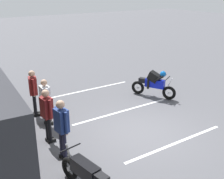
% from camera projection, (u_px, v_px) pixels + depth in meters
% --- Properties ---
extents(ground_plane, '(80.00, 80.00, 0.00)m').
position_uv_depth(ground_plane, '(141.00, 133.00, 9.30)').
color(ground_plane, '#4C4C51').
extents(spectator_far_left, '(0.58, 0.34, 1.78)m').
position_uv_depth(spectator_far_left, '(62.00, 125.00, 7.57)').
color(spectator_far_left, black).
rests_on(spectator_far_left, ground_plane).
extents(spectator_left, '(0.58, 0.34, 1.74)m').
position_uv_depth(spectator_left, '(47.00, 112.00, 8.44)').
color(spectator_left, black).
rests_on(spectator_left, ground_plane).
extents(spectator_centre, '(0.57, 0.32, 1.67)m').
position_uv_depth(spectator_centre, '(45.00, 98.00, 9.56)').
color(spectator_centre, black).
rests_on(spectator_centre, ground_plane).
extents(spectator_right, '(0.57, 0.38, 1.76)m').
position_uv_depth(spectator_right, '(33.00, 89.00, 10.22)').
color(spectator_right, black).
rests_on(spectator_right, ground_plane).
extents(parked_motorcycle_silver, '(2.05, 0.61, 0.99)m').
position_uv_depth(parked_motorcycle_silver, '(88.00, 176.00, 6.43)').
color(parked_motorcycle_silver, black).
rests_on(parked_motorcycle_silver, ground_plane).
extents(stunt_motorcycle, '(1.87, 1.09, 1.23)m').
position_uv_depth(stunt_motorcycle, '(154.00, 83.00, 12.17)').
color(stunt_motorcycle, black).
rests_on(stunt_motorcycle, ground_plane).
extents(bay_line_b, '(0.15, 3.97, 0.01)m').
position_uv_depth(bay_line_b, '(176.00, 143.00, 8.71)').
color(bay_line_b, white).
rests_on(bay_line_b, ground_plane).
extents(bay_line_c, '(0.15, 4.35, 0.01)m').
position_uv_depth(bay_line_c, '(123.00, 111.00, 10.94)').
color(bay_line_c, white).
rests_on(bay_line_c, ground_plane).
extents(bay_line_d, '(0.15, 4.40, 0.01)m').
position_uv_depth(bay_line_d, '(87.00, 90.00, 13.16)').
color(bay_line_d, white).
rests_on(bay_line_d, ground_plane).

